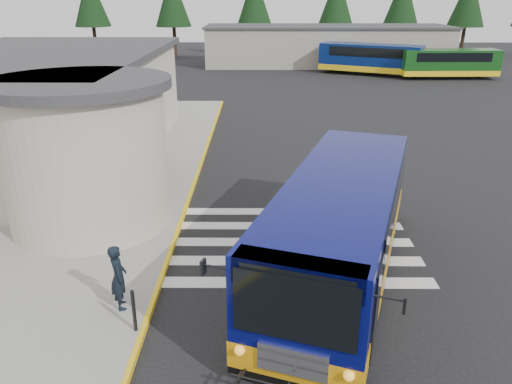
{
  "coord_description": "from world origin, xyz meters",
  "views": [
    {
      "loc": [
        -1.36,
        -14.97,
        7.36
      ],
      "look_at": [
        -1.46,
        -0.5,
        1.6
      ],
      "focal_mm": 35.0,
      "sensor_mm": 36.0,
      "label": 1
    }
  ],
  "objects_px": {
    "pedestrian_b": "(107,211)",
    "far_bus_a": "(370,58)",
    "transit_bus": "(339,232)",
    "bollard": "(134,311)",
    "far_bus_b": "(449,62)",
    "pedestrian_a": "(118,277)"
  },
  "relations": [
    {
      "from": "bollard",
      "to": "far_bus_a",
      "type": "distance_m",
      "value": 42.52
    },
    {
      "from": "transit_bus",
      "to": "bollard",
      "type": "distance_m",
      "value": 5.68
    },
    {
      "from": "transit_bus",
      "to": "pedestrian_a",
      "type": "height_order",
      "value": "transit_bus"
    },
    {
      "from": "far_bus_b",
      "to": "bollard",
      "type": "bearing_deg",
      "value": 150.14
    },
    {
      "from": "pedestrian_b",
      "to": "bollard",
      "type": "height_order",
      "value": "pedestrian_b"
    },
    {
      "from": "transit_bus",
      "to": "bollard",
      "type": "height_order",
      "value": "transit_bus"
    },
    {
      "from": "far_bus_a",
      "to": "bollard",
      "type": "bearing_deg",
      "value": -172.04
    },
    {
      "from": "pedestrian_b",
      "to": "far_bus_a",
      "type": "bearing_deg",
      "value": 120.62
    },
    {
      "from": "far_bus_a",
      "to": "pedestrian_a",
      "type": "bearing_deg",
      "value": -173.19
    },
    {
      "from": "transit_bus",
      "to": "bollard",
      "type": "bearing_deg",
      "value": -134.03
    },
    {
      "from": "pedestrian_b",
      "to": "far_bus_b",
      "type": "relative_size",
      "value": 0.21
    },
    {
      "from": "far_bus_b",
      "to": "far_bus_a",
      "type": "bearing_deg",
      "value": 69.36
    },
    {
      "from": "bollard",
      "to": "pedestrian_b",
      "type": "bearing_deg",
      "value": 112.16
    },
    {
      "from": "far_bus_a",
      "to": "pedestrian_b",
      "type": "bearing_deg",
      "value": -176.93
    },
    {
      "from": "pedestrian_a",
      "to": "pedestrian_b",
      "type": "relative_size",
      "value": 0.91
    },
    {
      "from": "far_bus_a",
      "to": "far_bus_b",
      "type": "relative_size",
      "value": 1.1
    },
    {
      "from": "bollard",
      "to": "far_bus_b",
      "type": "distance_m",
      "value": 43.07
    },
    {
      "from": "pedestrian_a",
      "to": "pedestrian_b",
      "type": "distance_m",
      "value": 3.99
    },
    {
      "from": "transit_bus",
      "to": "far_bus_b",
      "type": "distance_m",
      "value": 38.55
    },
    {
      "from": "bollard",
      "to": "far_bus_a",
      "type": "relative_size",
      "value": 0.11
    },
    {
      "from": "pedestrian_b",
      "to": "transit_bus",
      "type": "bearing_deg",
      "value": 37.22
    },
    {
      "from": "pedestrian_a",
      "to": "bollard",
      "type": "xyz_separation_m",
      "value": [
        0.57,
        -0.93,
        -0.31
      ]
    }
  ]
}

